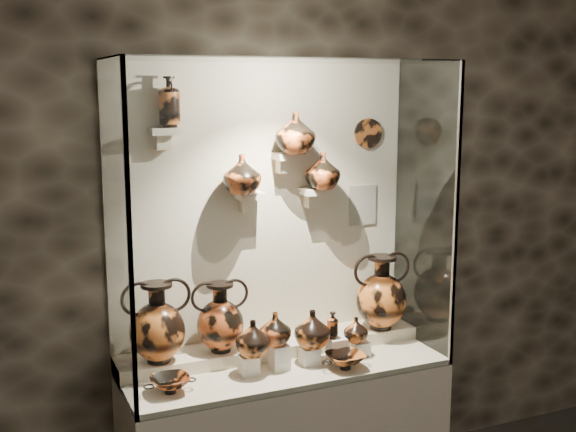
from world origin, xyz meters
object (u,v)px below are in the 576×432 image
(amphora_mid, at_px, (220,317))
(ovoid_vase_c, at_px, (323,171))
(lekythos_small, at_px, (332,324))
(jug_b, at_px, (275,329))
(jug_a, at_px, (253,338))
(ovoid_vase_a, at_px, (242,174))
(jug_c, at_px, (312,329))
(jug_e, at_px, (356,330))
(lekythos_tall, at_px, (169,98))
(amphora_left, at_px, (158,322))
(ovoid_vase_b, at_px, (295,133))
(kylix_right, at_px, (345,359))
(amphora_right, at_px, (381,292))
(kylix_left, at_px, (170,383))

(amphora_mid, xyz_separation_m, ovoid_vase_c, (0.61, 0.05, 0.73))
(amphora_mid, bearing_deg, lekythos_small, -1.33)
(jug_b, height_order, ovoid_vase_c, ovoid_vase_c)
(jug_a, xyz_separation_m, ovoid_vase_a, (0.04, 0.26, 0.80))
(amphora_mid, bearing_deg, jug_c, -6.02)
(jug_e, xyz_separation_m, lekythos_tall, (-0.91, 0.28, 1.23))
(amphora_left, relative_size, jug_e, 2.99)
(lekythos_small, distance_m, ovoid_vase_b, 1.03)
(ovoid_vase_b, xyz_separation_m, ovoid_vase_c, (0.17, 0.01, -0.21))
(jug_b, xyz_separation_m, ovoid_vase_a, (-0.09, 0.23, 0.77))
(amphora_left, distance_m, lekythos_small, 0.91)
(amphora_left, xyz_separation_m, jug_c, (0.78, -0.17, -0.09))
(jug_e, bearing_deg, kylix_right, -144.18)
(amphora_mid, relative_size, ovoid_vase_b, 1.67)
(jug_b, relative_size, kylix_right, 0.68)
(jug_a, height_order, ovoid_vase_c, ovoid_vase_c)
(jug_c, xyz_separation_m, ovoid_vase_b, (0.00, 0.23, 1.01))
(jug_c, distance_m, jug_e, 0.26)
(ovoid_vase_c, bearing_deg, amphora_left, 165.80)
(lekythos_tall, bearing_deg, ovoid_vase_b, -9.13)
(amphora_left, bearing_deg, amphora_right, 20.97)
(kylix_left, distance_m, ovoid_vase_c, 1.37)
(jug_e, xyz_separation_m, ovoid_vase_b, (-0.25, 0.23, 1.05))
(kylix_right, xyz_separation_m, ovoid_vase_b, (-0.12, 0.37, 1.15))
(jug_e, distance_m, lekythos_tall, 1.56)
(amphora_left, relative_size, kylix_right, 1.64)
(jug_a, relative_size, ovoid_vase_b, 0.84)
(amphora_mid, height_order, lekythos_small, amphora_mid)
(jug_a, bearing_deg, kylix_right, 1.44)
(amphora_mid, relative_size, ovoid_vase_c, 1.85)
(jug_e, relative_size, lekythos_small, 0.85)
(ovoid_vase_c, bearing_deg, jug_a, -171.51)
(jug_b, distance_m, lekythos_small, 0.33)
(jug_a, relative_size, jug_c, 0.93)
(ovoid_vase_c, bearing_deg, jug_c, -143.96)
(lekythos_small, xyz_separation_m, kylix_right, (0.01, -0.14, -0.15))
(amphora_right, relative_size, kylix_left, 1.78)
(kylix_left, relative_size, ovoid_vase_a, 1.17)
(amphora_mid, height_order, kylix_left, amphora_mid)
(jug_a, bearing_deg, amphora_mid, 132.30)
(kylix_right, bearing_deg, jug_b, 176.87)
(jug_b, xyz_separation_m, jug_c, (0.21, -0.01, -0.03))
(jug_e, distance_m, kylix_right, 0.21)
(amphora_mid, xyz_separation_m, amphora_right, (0.96, -0.02, 0.03))
(amphora_left, bearing_deg, ovoid_vase_c, 25.46)
(kylix_right, bearing_deg, jug_e, 65.53)
(amphora_mid, xyz_separation_m, ovoid_vase_a, (0.15, 0.05, 0.74))
(ovoid_vase_c, bearing_deg, jug_b, -166.89)
(kylix_left, bearing_deg, lekythos_small, 13.74)
(kylix_left, height_order, lekythos_tall, lekythos_tall)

